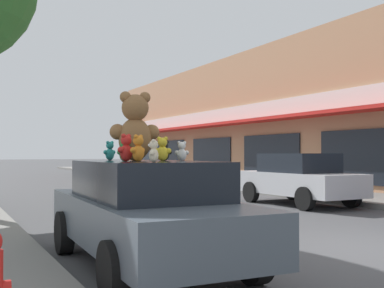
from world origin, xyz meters
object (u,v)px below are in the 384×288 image
at_px(plush_art_car, 146,210).
at_px(teddy_bear_teal, 110,151).
at_px(teddy_bear_cream, 154,151).
at_px(parked_car_far_center, 298,178).
at_px(teddy_bear_green, 124,151).
at_px(teddy_bear_red, 126,148).
at_px(teddy_bear_white, 182,151).
at_px(teddy_bear_yellow, 162,149).
at_px(teddy_bear_orange, 138,149).
at_px(teddy_bear_giant, 135,128).
at_px(teddy_bear_black, 164,151).

relative_size(plush_art_car, teddy_bear_teal, 14.93).
xyz_separation_m(teddy_bear_cream, parked_car_far_center, (7.28, 6.29, -0.75)).
xyz_separation_m(plush_art_car, teddy_bear_green, (-0.27, 0.13, 0.80)).
distance_m(plush_art_car, teddy_bear_teal, 1.32).
relative_size(teddy_bear_teal, teddy_bear_red, 0.83).
xyz_separation_m(teddy_bear_cream, teddy_bear_red, (-0.00, 0.90, 0.04)).
xyz_separation_m(teddy_bear_white, parked_car_far_center, (6.39, 5.18, -0.76)).
height_order(teddy_bear_yellow, parked_car_far_center, teddy_bear_yellow).
height_order(teddy_bear_green, teddy_bear_yellow, teddy_bear_yellow).
bearing_deg(plush_art_car, teddy_bear_green, 156.61).
distance_m(teddy_bear_green, teddy_bear_yellow, 0.52).
relative_size(teddy_bear_cream, parked_car_far_center, 0.06).
relative_size(plush_art_car, teddy_bear_red, 12.32).
bearing_deg(teddy_bear_orange, teddy_bear_giant, -136.20).
bearing_deg(teddy_bear_yellow, plush_art_car, 25.72).
relative_size(plush_art_car, teddy_bear_yellow, 13.16).
bearing_deg(teddy_bear_red, teddy_bear_black, 177.07).
relative_size(teddy_bear_green, parked_car_far_center, 0.07).
xyz_separation_m(teddy_bear_red, teddy_bear_orange, (0.11, -0.15, -0.01)).
height_order(teddy_bear_teal, teddy_bear_green, teddy_bear_teal).
bearing_deg(teddy_bear_giant, teddy_bear_white, 165.86).
xyz_separation_m(teddy_bear_cream, teddy_bear_white, (0.89, 1.10, 0.01)).
relative_size(teddy_bear_giant, parked_car_far_center, 0.24).
xyz_separation_m(teddy_bear_giant, teddy_bear_black, (0.38, -0.16, -0.33)).
distance_m(teddy_bear_teal, teddy_bear_yellow, 1.14).
bearing_deg(parked_car_far_center, plush_art_car, -143.04).
xyz_separation_m(teddy_bear_giant, teddy_bear_cream, (-0.30, -1.39, -0.34)).
bearing_deg(teddy_bear_green, plush_art_car, 138.15).
bearing_deg(teddy_bear_teal, teddy_bear_yellow, 90.54).
bearing_deg(parked_car_far_center, teddy_bear_black, -142.56).
relative_size(teddy_bear_white, teddy_bear_green, 0.98).
xyz_separation_m(teddy_bear_teal, teddy_bear_white, (0.72, -1.01, -0.01)).
distance_m(teddy_bear_giant, teddy_bear_yellow, 0.54).
distance_m(teddy_bear_orange, parked_car_far_center, 9.09).
bearing_deg(teddy_bear_teal, teddy_bear_orange, 67.49).
xyz_separation_m(teddy_bear_white, teddy_bear_green, (-0.82, 0.10, 0.00)).
height_order(plush_art_car, teddy_bear_giant, teddy_bear_giant).
distance_m(teddy_bear_cream, teddy_bear_green, 1.20).
distance_m(teddy_bear_black, teddy_bear_white, 0.25).
relative_size(teddy_bear_giant, teddy_bear_yellow, 2.91).
bearing_deg(teddy_bear_yellow, teddy_bear_black, -87.75).
relative_size(teddy_bear_teal, teddy_bear_yellow, 0.88).
height_order(teddy_bear_red, teddy_bear_yellow, teddy_bear_red).
relative_size(teddy_bear_giant, teddy_bear_orange, 2.83).
distance_m(teddy_bear_white, teddy_bear_yellow, 0.33).
height_order(teddy_bear_red, teddy_bear_green, teddy_bear_red).
distance_m(teddy_bear_green, teddy_bear_orange, 0.44).
bearing_deg(teddy_bear_giant, teddy_bear_green, 52.58).
xyz_separation_m(plush_art_car, parked_car_far_center, (6.93, 5.22, 0.04)).
height_order(teddy_bear_black, teddy_bear_orange, teddy_bear_orange).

